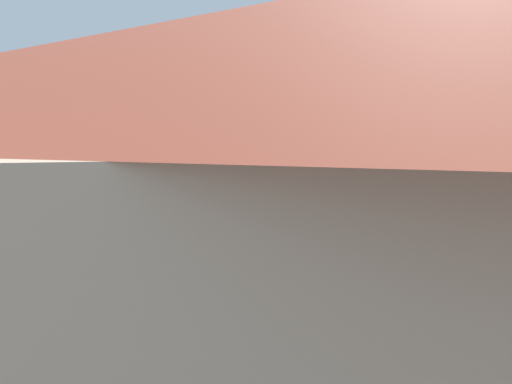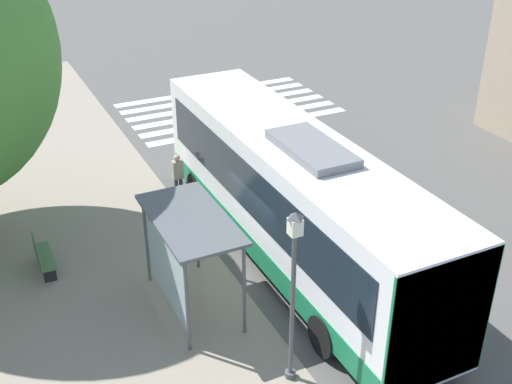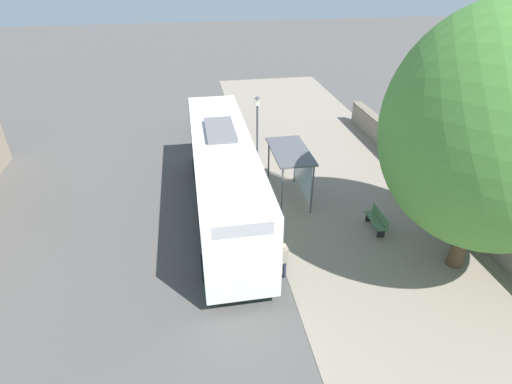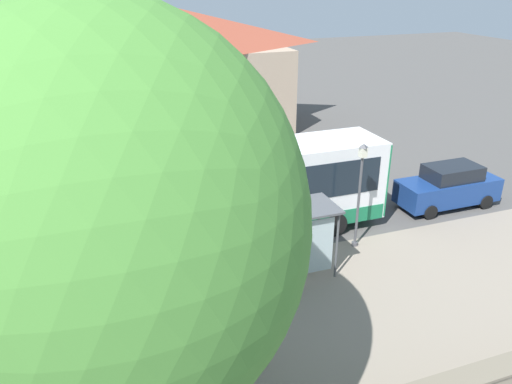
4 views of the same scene
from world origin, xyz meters
name	(u,v)px [view 4 (image 4 of 4)]	position (x,y,z in m)	size (l,w,h in m)	color
ground_plane	(255,259)	(0.00, 0.00, 0.00)	(120.00, 120.00, 0.00)	#514F4C
sidewalk_plaza	(307,335)	(-4.50, 0.00, 0.01)	(9.00, 44.00, 0.02)	gray
background_building	(180,70)	(17.02, -1.10, 3.97)	(7.70, 13.86, 7.72)	tan
bus	(237,192)	(1.78, 0.07, 1.99)	(2.61, 11.95, 3.85)	white
bus_shelter	(291,223)	(-1.55, -0.70, 2.11)	(1.68, 3.29, 2.55)	#515459
pedestrian	(121,258)	(0.17, 4.73, 0.92)	(0.34, 0.22, 1.59)	#2D3347
bench	(226,342)	(-4.51, 2.47, 0.47)	(0.40, 1.48, 0.88)	#4C7247
street_lamp_near	(360,187)	(-0.43, -3.96, 2.46)	(0.28, 0.28, 4.14)	#4C4C51
shade_tree	(110,226)	(-6.51, 5.14, 5.51)	(7.28, 7.28, 9.52)	brown
parked_car_behind_bus	(448,187)	(1.32, -9.67, 0.94)	(1.85, 4.60, 1.94)	navy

